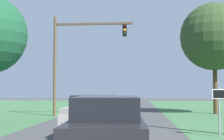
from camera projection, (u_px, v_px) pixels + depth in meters
ground_plane at (97, 134)px, 15.21m from camera, size 120.00×120.00×0.00m
red_suv_near at (107, 130)px, 8.72m from camera, size 2.28×4.60×1.90m
pickup_truck_lead at (95, 116)px, 13.58m from camera, size 2.25×5.14×1.85m
traffic_light at (74, 51)px, 25.35m from camera, size 6.25×0.40×7.83m
keep_moving_sign at (219, 104)px, 14.33m from camera, size 0.60×0.09×2.23m
oak_tree_right at (214, 37)px, 27.89m from camera, size 5.86×5.86×9.58m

